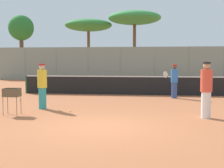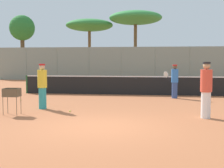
# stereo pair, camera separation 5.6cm
# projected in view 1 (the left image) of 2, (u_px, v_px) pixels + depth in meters

# --- Properties ---
(ground_plane) EXTENTS (80.00, 80.00, 0.00)m
(ground_plane) POSITION_uv_depth(u_px,v_px,m) (101.00, 127.00, 9.12)
(ground_plane) COLOR #B7663D
(tennis_net) EXTENTS (12.03, 0.10, 1.07)m
(tennis_net) POSITION_uv_depth(u_px,v_px,m) (126.00, 85.00, 17.73)
(tennis_net) COLOR #26592D
(tennis_net) RESTS_ON ground_plane
(back_fence) EXTENTS (29.22, 0.08, 3.27)m
(back_fence) POSITION_uv_depth(u_px,v_px,m) (137.00, 64.00, 30.04)
(back_fence) COLOR gray
(back_fence) RESTS_ON ground_plane
(tree_0) EXTENTS (5.45, 5.45, 6.71)m
(tree_0) POSITION_uv_depth(u_px,v_px,m) (88.00, 26.00, 36.07)
(tree_0) COLOR brown
(tree_0) RESTS_ON ground_plane
(tree_1) EXTENTS (5.91, 5.91, 7.46)m
(tree_1) POSITION_uv_depth(u_px,v_px,m) (135.00, 18.00, 34.89)
(tree_1) COLOR brown
(tree_1) RESTS_ON ground_plane
(tree_2) EXTENTS (2.72, 2.72, 6.83)m
(tree_2) POSITION_uv_depth(u_px,v_px,m) (21.00, 29.00, 33.54)
(tree_2) COLOR brown
(tree_2) RESTS_ON ground_plane
(player_white_outfit) EXTENTS (0.39, 0.96, 1.90)m
(player_white_outfit) POSITION_uv_depth(u_px,v_px,m) (206.00, 89.00, 10.47)
(player_white_outfit) COLOR white
(player_white_outfit) RESTS_ON ground_plane
(player_red_cap) EXTENTS (0.79, 0.61, 1.74)m
(player_red_cap) POSITION_uv_depth(u_px,v_px,m) (174.00, 81.00, 16.05)
(player_red_cap) COLOR #334C8C
(player_red_cap) RESTS_ON ground_plane
(player_yellow_shirt) EXTENTS (0.55, 0.86, 1.81)m
(player_yellow_shirt) POSITION_uv_depth(u_px,v_px,m) (42.00, 86.00, 12.50)
(player_yellow_shirt) COLOR teal
(player_yellow_shirt) RESTS_ON ground_plane
(ball_cart) EXTENTS (0.56, 0.41, 0.95)m
(ball_cart) POSITION_uv_depth(u_px,v_px,m) (12.00, 95.00, 11.13)
(ball_cart) COLOR brown
(ball_cart) RESTS_ON ground_plane
(tennis_ball_1) EXTENTS (0.07, 0.07, 0.07)m
(tennis_ball_1) POSITION_uv_depth(u_px,v_px,m) (70.00, 111.00, 11.78)
(tennis_ball_1) COLOR #D1E54C
(tennis_ball_1) RESTS_ON ground_plane
(tennis_ball_2) EXTENTS (0.07, 0.07, 0.07)m
(tennis_ball_2) POSITION_uv_depth(u_px,v_px,m) (20.00, 100.00, 15.17)
(tennis_ball_2) COLOR #D1E54C
(tennis_ball_2) RESTS_ON ground_plane
(parked_car) EXTENTS (4.20, 1.70, 1.60)m
(parked_car) POSITION_uv_depth(u_px,v_px,m) (134.00, 73.00, 32.82)
(parked_car) COLOR white
(parked_car) RESTS_ON ground_plane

